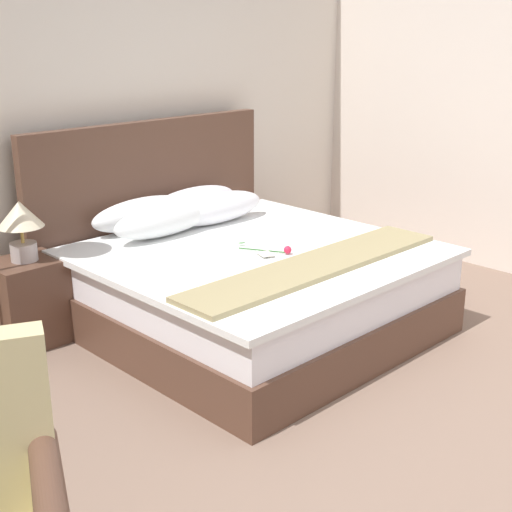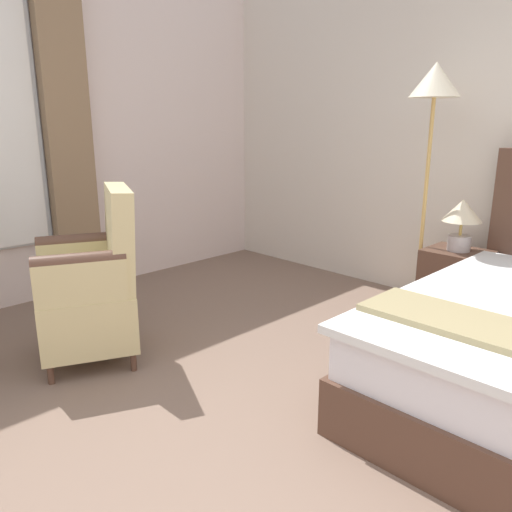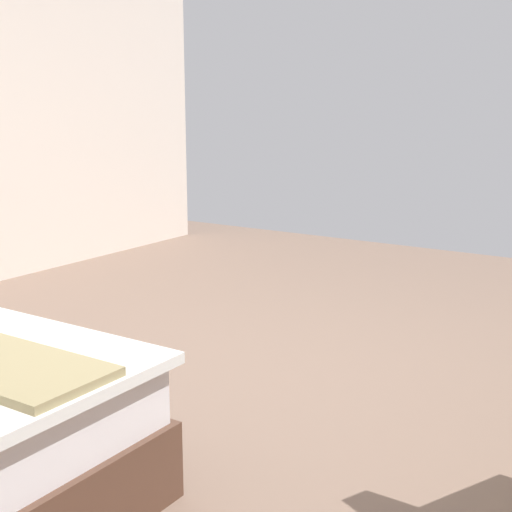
{
  "view_description": "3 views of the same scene",
  "coord_description": "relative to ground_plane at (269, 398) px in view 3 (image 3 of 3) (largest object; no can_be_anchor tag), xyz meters",
  "views": [
    {
      "loc": [
        -2.2,
        -1.19,
        1.89
      ],
      "look_at": [
        -0.3,
        0.74,
        1.0
      ],
      "focal_mm": 50.0,
      "sensor_mm": 36.0,
      "label": 1
    },
    {
      "loc": [
        1.05,
        -0.76,
        1.41
      ],
      "look_at": [
        -0.4,
        0.69,
        0.86
      ],
      "focal_mm": 35.0,
      "sensor_mm": 36.0,
      "label": 2
    },
    {
      "loc": [
        -1.67,
        2.67,
        1.38
      ],
      "look_at": [
        -0.33,
        0.63,
        0.85
      ],
      "focal_mm": 50.0,
      "sensor_mm": 36.0,
      "label": 3
    }
  ],
  "objects": [
    {
      "name": "ground_plane",
      "position": [
        0.0,
        0.0,
        0.0
      ],
      "size": [
        7.58,
        7.58,
        0.0
      ],
      "primitive_type": "plane",
      "color": "#7E6555"
    }
  ]
}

